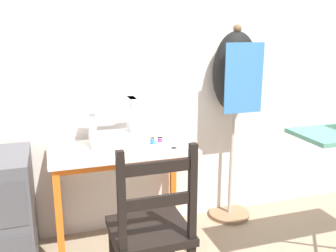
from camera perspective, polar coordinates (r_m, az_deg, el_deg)
wall_back at (r=2.59m, az=-8.79°, el=10.71°), size 10.00×0.05×2.55m
sewing_table at (r=2.42m, az=-6.94°, el=-5.79°), size 0.91×0.48×0.71m
sewing_machine at (r=2.43m, az=-7.34°, el=0.51°), size 0.36×0.18×0.33m
fabric_bowl at (r=2.30m, az=-14.59°, el=-3.72°), size 0.12×0.12×0.05m
scissors at (r=2.34m, az=1.52°, el=-3.47°), size 0.11×0.12×0.01m
thread_spool_near_machine at (r=2.43m, az=-2.38°, el=-2.32°), size 0.04×0.04×0.04m
thread_spool_mid_table at (r=2.48m, az=-1.22°, el=-2.13°), size 0.04×0.04×0.03m
wooden_chair at (r=1.98m, az=-2.58°, el=-15.83°), size 0.40×0.38×0.94m
dress_form at (r=2.77m, az=10.19°, el=6.58°), size 0.34×0.32×1.47m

